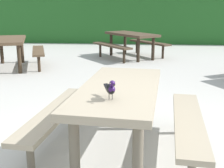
# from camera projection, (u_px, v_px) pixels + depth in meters

# --- Properties ---
(ground_plane) EXTENTS (60.00, 60.00, 0.00)m
(ground_plane) POSITION_uv_depth(u_px,v_px,m) (132.00, 163.00, 2.99)
(ground_plane) COLOR #B7B5AD
(hedge_wall) EXTENTS (28.00, 2.38, 2.30)m
(hedge_wall) POSITION_uv_depth(u_px,v_px,m) (139.00, 15.00, 13.12)
(hedge_wall) COLOR #235B23
(hedge_wall) RESTS_ON ground
(picnic_table_foreground) EXTENTS (1.84, 1.86, 0.74)m
(picnic_table_foreground) POSITION_uv_depth(u_px,v_px,m) (119.00, 103.00, 3.08)
(picnic_table_foreground) COLOR gray
(picnic_table_foreground) RESTS_ON ground
(bird_grackle) EXTENTS (0.14, 0.28, 0.18)m
(bird_grackle) POSITION_uv_depth(u_px,v_px,m) (111.00, 88.00, 2.55)
(bird_grackle) COLOR black
(bird_grackle) RESTS_ON picnic_table_foreground
(picnic_table_mid_left) EXTENTS (2.37, 2.38, 0.74)m
(picnic_table_mid_left) POSITION_uv_depth(u_px,v_px,m) (131.00, 39.00, 8.94)
(picnic_table_mid_left) COLOR #473828
(picnic_table_mid_left) RESTS_ON ground
(picnic_table_mid_right) EXTENTS (2.15, 2.16, 0.74)m
(picnic_table_mid_right) POSITION_uv_depth(u_px,v_px,m) (9.00, 46.00, 7.44)
(picnic_table_mid_right) COLOR brown
(picnic_table_mid_right) RESTS_ON ground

